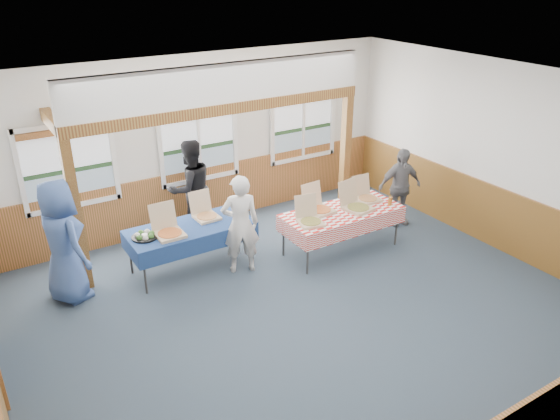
# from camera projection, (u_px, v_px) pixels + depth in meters

# --- Properties ---
(floor) EXTENTS (8.00, 8.00, 0.00)m
(floor) POSITION_uv_depth(u_px,v_px,m) (303.00, 310.00, 7.95)
(floor) COLOR #293643
(floor) RESTS_ON ground
(ceiling) EXTENTS (8.00, 8.00, 0.00)m
(ceiling) POSITION_uv_depth(u_px,v_px,m) (308.00, 91.00, 6.62)
(ceiling) COLOR white
(ceiling) RESTS_ON wall_back
(wall_back) EXTENTS (8.00, 0.00, 8.00)m
(wall_back) POSITION_uv_depth(u_px,v_px,m) (198.00, 143.00, 9.99)
(wall_back) COLOR silver
(wall_back) RESTS_ON floor
(wall_front) EXTENTS (8.00, 0.00, 8.00)m
(wall_front) POSITION_uv_depth(u_px,v_px,m) (540.00, 357.00, 4.58)
(wall_front) COLOR silver
(wall_front) RESTS_ON floor
(wall_right) EXTENTS (0.00, 8.00, 8.00)m
(wall_right) POSITION_uv_depth(u_px,v_px,m) (501.00, 158.00, 9.20)
(wall_right) COLOR silver
(wall_right) RESTS_ON floor
(wainscot_back) EXTENTS (7.98, 0.05, 1.10)m
(wainscot_back) POSITION_uv_depth(u_px,v_px,m) (202.00, 196.00, 10.41)
(wainscot_back) COLOR brown
(wainscot_back) RESTS_ON floor
(wainscot_right) EXTENTS (0.05, 6.98, 1.10)m
(wainscot_right) POSITION_uv_depth(u_px,v_px,m) (490.00, 215.00, 9.63)
(wainscot_right) COLOR brown
(wainscot_right) RESTS_ON floor
(window_left) EXTENTS (1.56, 0.10, 1.46)m
(window_left) POSITION_uv_depth(u_px,v_px,m) (68.00, 161.00, 8.82)
(window_left) COLOR white
(window_left) RESTS_ON wall_back
(window_mid) EXTENTS (1.56, 0.10, 1.46)m
(window_mid) POSITION_uv_depth(u_px,v_px,m) (198.00, 139.00, 9.92)
(window_mid) COLOR white
(window_mid) RESTS_ON wall_back
(window_right) EXTENTS (1.56, 0.10, 1.46)m
(window_right) POSITION_uv_depth(u_px,v_px,m) (303.00, 121.00, 11.02)
(window_right) COLOR white
(window_right) RESTS_ON wall_back
(post_left) EXTENTS (0.15, 0.15, 2.40)m
(post_left) POSITION_uv_depth(u_px,v_px,m) (77.00, 217.00, 8.03)
(post_left) COLOR #582B13
(post_left) RESTS_ON floor
(post_right) EXTENTS (0.15, 0.15, 2.40)m
(post_right) POSITION_uv_depth(u_px,v_px,m) (345.00, 158.00, 10.43)
(post_right) COLOR #582B13
(post_right) RESTS_ON floor
(cross_beam) EXTENTS (5.15, 0.18, 0.18)m
(cross_beam) POSITION_uv_depth(u_px,v_px,m) (225.00, 108.00, 8.69)
(cross_beam) COLOR #582B13
(cross_beam) RESTS_ON post_left
(table_left) EXTENTS (2.19, 1.49, 0.76)m
(table_left) POSITION_uv_depth(u_px,v_px,m) (190.00, 229.00, 8.76)
(table_left) COLOR #2F2F2F
(table_left) RESTS_ON floor
(table_right) EXTENTS (2.19, 1.19, 0.76)m
(table_right) POSITION_uv_depth(u_px,v_px,m) (342.00, 213.00, 9.31)
(table_right) COLOR #2F2F2F
(table_right) RESTS_ON floor
(pizza_box_a) EXTENTS (0.42, 0.51, 0.46)m
(pizza_box_a) POSITION_uv_depth(u_px,v_px,m) (169.00, 231.00, 8.44)
(pizza_box_a) COLOR tan
(pizza_box_a) RESTS_ON table_left
(pizza_box_b) EXTENTS (0.39, 0.47, 0.41)m
(pizza_box_b) POSITION_uv_depth(u_px,v_px,m) (206.00, 214.00, 9.01)
(pizza_box_b) COLOR tan
(pizza_box_b) RESTS_ON table_left
(pizza_box_c) EXTENTS (0.47, 0.54, 0.41)m
(pizza_box_c) POSITION_uv_depth(u_px,v_px,m) (310.00, 219.00, 8.83)
(pizza_box_c) COLOR tan
(pizza_box_c) RESTS_ON table_right
(pizza_box_d) EXTENTS (0.45, 0.53, 0.44)m
(pizza_box_d) POSITION_uv_depth(u_px,v_px,m) (319.00, 208.00, 9.24)
(pizza_box_d) COLOR tan
(pizza_box_d) RESTS_ON table_right
(pizza_box_e) EXTENTS (0.49, 0.57, 0.46)m
(pizza_box_e) POSITION_uv_depth(u_px,v_px,m) (356.00, 206.00, 9.31)
(pizza_box_e) COLOR tan
(pizza_box_e) RESTS_ON table_right
(pizza_box_f) EXTENTS (0.39, 0.47, 0.41)m
(pizza_box_f) POSITION_uv_depth(u_px,v_px,m) (367.00, 197.00, 9.68)
(pizza_box_f) COLOR tan
(pizza_box_f) RESTS_ON table_right
(veggie_tray) EXTENTS (0.40, 0.40, 0.09)m
(veggie_tray) POSITION_uv_depth(u_px,v_px,m) (145.00, 236.00, 8.37)
(veggie_tray) COLOR black
(veggie_tray) RESTS_ON table_left
(drink_glass) EXTENTS (0.07, 0.07, 0.15)m
(drink_glass) POSITION_uv_depth(u_px,v_px,m) (390.00, 201.00, 9.47)
(drink_glass) COLOR #A75D1B
(drink_glass) RESTS_ON table_right
(woman_white) EXTENTS (0.70, 0.57, 1.66)m
(woman_white) POSITION_uv_depth(u_px,v_px,m) (240.00, 224.00, 8.64)
(woman_white) COLOR silver
(woman_white) RESTS_ON floor
(woman_black) EXTENTS (0.95, 0.78, 1.81)m
(woman_black) POSITION_uv_depth(u_px,v_px,m) (191.00, 189.00, 9.79)
(woman_black) COLOR black
(woman_black) RESTS_ON floor
(man_blue) EXTENTS (0.86, 1.06, 1.89)m
(man_blue) POSITION_uv_depth(u_px,v_px,m) (63.00, 242.00, 7.87)
(man_blue) COLOR #3E5B9C
(man_blue) RESTS_ON floor
(person_grey) EXTENTS (0.94, 0.55, 1.51)m
(person_grey) POSITION_uv_depth(u_px,v_px,m) (400.00, 187.00, 10.28)
(person_grey) COLOR slate
(person_grey) RESTS_ON floor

